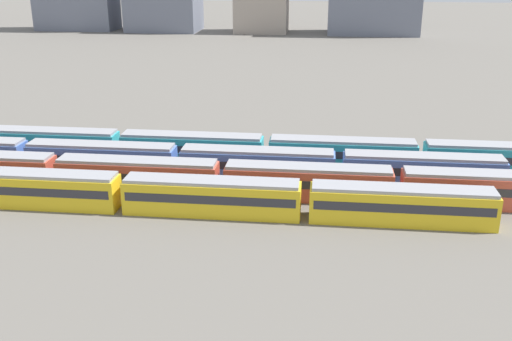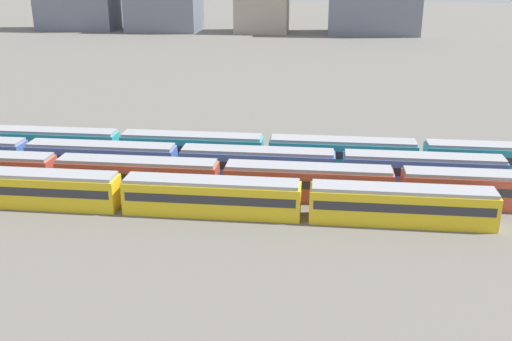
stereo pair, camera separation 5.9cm
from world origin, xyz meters
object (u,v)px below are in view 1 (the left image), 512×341
object	(u,v)px
train_track_2	(178,161)
train_track_3	(266,151)
train_track_0	(122,192)
train_track_1	(397,186)

from	to	relation	value
train_track_2	train_track_3	world-z (taller)	same
train_track_2	train_track_0	bearing A→B (deg)	-108.53
train_track_0	train_track_1	xyz separation A→B (m)	(28.45, 5.20, 0.00)
train_track_0	train_track_1	distance (m)	28.93
train_track_1	train_track_2	bearing A→B (deg)	168.24
train_track_0	train_track_1	size ratio (longest dim) A/B	0.66
train_track_0	train_track_1	world-z (taller)	same
train_track_1	train_track_3	size ratio (longest dim) A/B	1.00
train_track_2	train_track_3	distance (m)	11.23
train_track_2	train_track_1	bearing A→B (deg)	-11.76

